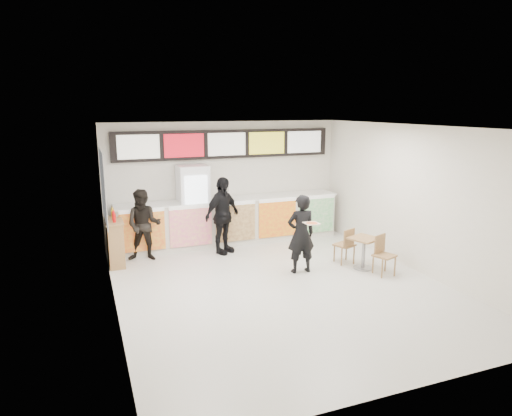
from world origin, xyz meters
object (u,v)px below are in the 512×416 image
customer_main (301,234)px  customer_mid (222,216)px  drinks_fridge (194,207)px  customer_left (144,225)px  cafe_table (364,247)px  service_counter (231,221)px  condiment_ledge (115,242)px

customer_main → customer_mid: size_ratio=0.91×
drinks_fridge → customer_main: drinks_fridge is taller
drinks_fridge → customer_left: drinks_fridge is taller
customer_left → cafe_table: bearing=-10.2°
customer_mid → customer_left: bearing=144.8°
customer_main → customer_left: bearing=-31.0°
service_counter → customer_mid: customer_mid is taller
customer_mid → drinks_fridge: bearing=95.4°
customer_left → customer_mid: 1.77m
drinks_fridge → cafe_table: size_ratio=1.41×
drinks_fridge → condiment_ledge: (-1.89, -0.63, -0.49)m
cafe_table → drinks_fridge: bearing=115.2°
customer_left → condiment_ledge: (-0.63, -0.07, -0.29)m
cafe_table → condiment_ledge: (-4.85, 2.16, 0.04)m
customer_mid → service_counter: bearing=27.3°
customer_main → drinks_fridge: bearing=-54.0°
drinks_fridge → cafe_table: drinks_fridge is taller
service_counter → customer_main: bearing=-74.2°
customer_main → customer_mid: customer_mid is taller
drinks_fridge → customer_mid: (0.51, -0.70, -0.11)m
drinks_fridge → customer_left: bearing=-156.0°
service_counter → customer_main: (0.70, -2.48, 0.24)m
drinks_fridge → condiment_ledge: size_ratio=1.69×
drinks_fridge → customer_mid: bearing=-53.9°
customer_main → cafe_table: bearing=170.4°
cafe_table → customer_mid: bearing=118.0°
drinks_fridge → cafe_table: 4.10m
cafe_table → condiment_ledge: bearing=134.4°
customer_left → customer_mid: (1.76, -0.14, 0.10)m
condiment_ledge → cafe_table: bearing=-24.0°
customer_mid → cafe_table: bearing=-71.1°
service_counter → customer_mid: 0.87m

